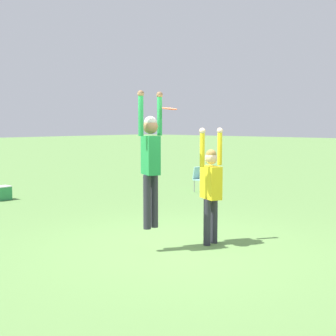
% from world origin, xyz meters
% --- Properties ---
extents(ground_plane, '(120.00, 120.00, 0.00)m').
position_xyz_m(ground_plane, '(0.00, 0.00, 0.00)').
color(ground_plane, '#608C47').
extents(person_jumping, '(0.53, 0.42, 2.18)m').
position_xyz_m(person_jumping, '(-0.45, 0.19, 1.53)').
color(person_jumping, '#2D2D38').
rests_on(person_jumping, ground_plane).
extents(person_defending, '(0.59, 0.48, 1.97)m').
position_xyz_m(person_defending, '(0.53, -0.27, 1.03)').
color(person_defending, '#2D2D38').
rests_on(person_defending, ground_plane).
extents(frisbee, '(0.24, 0.24, 0.05)m').
position_xyz_m(frisbee, '(-0.21, -0.00, 2.28)').
color(frisbee, '#E04C23').
extents(camping_chair_0, '(0.50, 0.53, 0.76)m').
position_xyz_m(camping_chair_0, '(5.28, 3.64, 0.44)').
color(camping_chair_0, gray).
rests_on(camping_chair_0, ground_plane).
extents(cooler_box, '(0.50, 0.35, 0.38)m').
position_xyz_m(cooler_box, '(0.45, 6.66, 0.19)').
color(cooler_box, '#2D8C4C').
rests_on(cooler_box, ground_plane).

